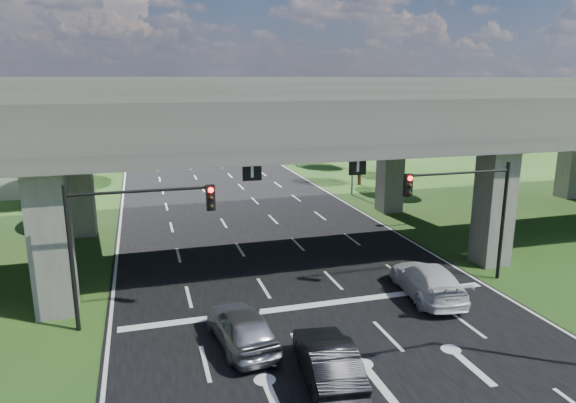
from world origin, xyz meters
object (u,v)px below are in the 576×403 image
signal_left (127,227)px  car_white (427,280)px  streetlight_far (349,128)px  car_silver (242,326)px  streetlight_beyond (295,116)px  car_dark (328,361)px  signal_right (468,202)px

signal_left → car_white: signal_left is taller
streetlight_far → car_silver: 27.47m
streetlight_far → car_silver: (-13.98, -23.10, -5.03)m
streetlight_beyond → car_dark: 44.13m
streetlight_far → signal_right: bearing=-96.5°
streetlight_beyond → car_silver: streetlight_beyond is taller
car_dark → car_white: car_white is taller
streetlight_far → streetlight_beyond: bearing=90.0°
signal_right → streetlight_far: (2.27, 20.06, 1.66)m
streetlight_far → signal_left: bearing=-131.8°
streetlight_far → streetlight_beyond: size_ratio=1.00×
signal_left → streetlight_beyond: streetlight_beyond is taller
signal_right → streetlight_beyond: size_ratio=0.60×
signal_right → car_dark: signal_right is taller
signal_right → car_white: bearing=-159.4°
signal_left → car_dark: bearing=-44.8°
car_white → streetlight_far: bearing=-95.0°
car_dark → signal_right: bearing=-139.7°
signal_right → signal_left: 15.65m
car_silver → car_white: car_silver is taller
signal_left → streetlight_beyond: size_ratio=0.60×
signal_right → car_dark: (-9.42, -6.19, -3.40)m
signal_right → car_silver: size_ratio=1.31×
car_dark → streetlight_far: bearing=-107.0°
streetlight_beyond → car_silver: bearing=-109.7°
car_silver → car_white: bearing=-173.9°
streetlight_beyond → signal_left: bearing=-116.4°
signal_right → car_dark: 11.77m
signal_right → signal_left: same height
signal_left → car_silver: signal_left is taller
signal_left → streetlight_far: 26.95m
car_silver → streetlight_far: bearing=-128.0°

